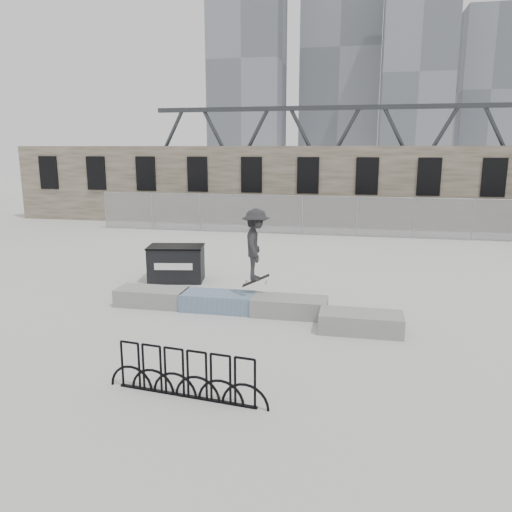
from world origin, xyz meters
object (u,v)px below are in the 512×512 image
(planter_offset, at_px, (361,322))
(skateboarder, at_px, (256,245))
(planter_center_right, at_px, (290,306))
(planter_center_left, at_px, (218,301))
(planter_far_left, at_px, (152,296))
(dumpster, at_px, (176,263))
(bike_rack, at_px, (186,374))

(planter_offset, height_order, skateboarder, skateboarder)
(planter_offset, bearing_deg, skateboarder, 157.69)
(planter_center_right, bearing_deg, planter_center_left, 178.49)
(planter_far_left, bearing_deg, planter_center_left, -1.36)
(planter_offset, distance_m, dumpster, 7.09)
(planter_center_left, relative_size, dumpster, 1.00)
(planter_far_left, distance_m, planter_center_left, 1.96)
(planter_far_left, distance_m, planter_offset, 5.91)
(planter_center_right, height_order, dumpster, dumpster)
(planter_center_left, distance_m, dumpster, 3.50)
(planter_center_left, distance_m, planter_offset, 3.98)
(planter_far_left, xyz_separation_m, skateboarder, (2.98, 0.18, 1.57))
(dumpster, relative_size, bike_rack, 0.64)
(planter_offset, height_order, dumpster, dumpster)
(planter_far_left, xyz_separation_m, planter_center_right, (3.96, -0.10, 0.00))
(planter_center_left, height_order, planter_offset, same)
(dumpster, bearing_deg, planter_offset, -41.30)
(planter_center_left, bearing_deg, dumpster, 129.28)
(planter_center_left, bearing_deg, planter_offset, -13.64)
(planter_far_left, relative_size, skateboarder, 0.93)
(dumpster, xyz_separation_m, skateboarder, (3.23, -2.47, 1.23))
(skateboarder, bearing_deg, bike_rack, 166.89)
(skateboarder, bearing_deg, dumpster, 42.05)
(planter_far_left, height_order, planter_center_left, same)
(planter_offset, bearing_deg, planter_center_right, 154.61)
(planter_center_right, relative_size, dumpster, 1.00)
(planter_far_left, xyz_separation_m, bike_rack, (2.75, -4.94, 0.18))
(planter_offset, xyz_separation_m, bike_rack, (-3.07, -3.95, 0.18))
(planter_center_left, xyz_separation_m, planter_center_right, (2.00, -0.05, 0.00))
(dumpster, bearing_deg, planter_center_left, -61.11)
(planter_center_right, xyz_separation_m, skateboarder, (-0.98, 0.28, 1.57))
(dumpster, distance_m, skateboarder, 4.25)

